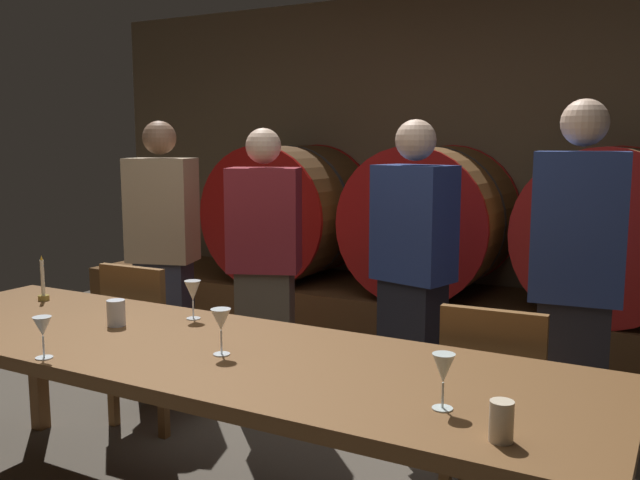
# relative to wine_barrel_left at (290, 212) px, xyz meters

# --- Properties ---
(back_wall) EXTENTS (5.87, 0.24, 2.54)m
(back_wall) POSITION_rel_wine_barrel_left_xyz_m (1.05, 0.55, 0.28)
(back_wall) COLOR brown
(back_wall) RESTS_ON ground
(barrel_shelf) EXTENTS (5.28, 0.90, 0.51)m
(barrel_shelf) POSITION_rel_wine_barrel_left_xyz_m (1.05, 0.00, -0.74)
(barrel_shelf) COLOR brown
(barrel_shelf) RESTS_ON ground
(wine_barrel_left) EXTENTS (0.98, 0.86, 0.98)m
(wine_barrel_left) POSITION_rel_wine_barrel_left_xyz_m (0.00, 0.00, 0.00)
(wine_barrel_left) COLOR #513319
(wine_barrel_left) RESTS_ON barrel_shelf
(wine_barrel_center) EXTENTS (0.98, 0.86, 0.98)m
(wine_barrel_center) POSITION_rel_wine_barrel_left_xyz_m (1.08, 0.00, 0.00)
(wine_barrel_center) COLOR brown
(wine_barrel_center) RESTS_ON barrel_shelf
(wine_barrel_right) EXTENTS (0.98, 0.86, 0.98)m
(wine_barrel_right) POSITION_rel_wine_barrel_left_xyz_m (2.16, 0.00, 0.00)
(wine_barrel_right) COLOR brown
(wine_barrel_right) RESTS_ON barrel_shelf
(dining_table) EXTENTS (2.96, 0.87, 0.76)m
(dining_table) POSITION_rel_wine_barrel_left_xyz_m (1.02, -2.31, -0.30)
(dining_table) COLOR brown
(dining_table) RESTS_ON ground
(chair_left) EXTENTS (0.41, 0.41, 0.88)m
(chair_left) POSITION_rel_wine_barrel_left_xyz_m (0.09, -1.61, -0.50)
(chair_left) COLOR brown
(chair_left) RESTS_ON ground
(chair_right) EXTENTS (0.42, 0.42, 0.88)m
(chair_right) POSITION_rel_wine_barrel_left_xyz_m (1.94, -1.63, -0.50)
(chair_right) COLOR brown
(chair_right) RESTS_ON ground
(guest_far_left) EXTENTS (0.43, 0.34, 1.62)m
(guest_far_left) POSITION_rel_wine_barrel_left_xyz_m (-0.17, -1.18, -0.17)
(guest_far_left) COLOR #33384C
(guest_far_left) RESTS_ON ground
(guest_center_left) EXTENTS (0.44, 0.37, 1.58)m
(guest_center_left) POSITION_rel_wine_barrel_left_xyz_m (0.54, -1.17, -0.19)
(guest_center_left) COLOR brown
(guest_center_left) RESTS_ON ground
(guest_center_right) EXTENTS (0.43, 0.33, 1.61)m
(guest_center_right) POSITION_rel_wine_barrel_left_xyz_m (1.36, -1.05, -0.17)
(guest_center_right) COLOR black
(guest_center_right) RESTS_ON ground
(guest_far_right) EXTENTS (0.40, 0.28, 1.69)m
(guest_far_right) POSITION_rel_wine_barrel_left_xyz_m (2.15, -1.15, -0.13)
(guest_far_right) COLOR black
(guest_far_right) RESTS_ON ground
(candle_center) EXTENTS (0.05, 0.05, 0.22)m
(candle_center) POSITION_rel_wine_barrel_left_xyz_m (-0.12, -2.09, -0.18)
(candle_center) COLOR olive
(candle_center) RESTS_ON dining_table
(wine_glass_far_left) EXTENTS (0.06, 0.06, 0.15)m
(wine_glass_far_left) POSITION_rel_wine_barrel_left_xyz_m (0.61, -2.69, -0.13)
(wine_glass_far_left) COLOR white
(wine_glass_far_left) RESTS_ON dining_table
(wine_glass_center_left) EXTENTS (0.07, 0.07, 0.17)m
(wine_glass_center_left) POSITION_rel_wine_barrel_left_xyz_m (0.73, -2.01, -0.12)
(wine_glass_center_left) COLOR white
(wine_glass_center_left) RESTS_ON dining_table
(wine_glass_center_right) EXTENTS (0.07, 0.07, 0.17)m
(wine_glass_center_right) POSITION_rel_wine_barrel_left_xyz_m (1.14, -2.36, -0.11)
(wine_glass_center_right) COLOR white
(wine_glass_center_right) RESTS_ON dining_table
(wine_glass_far_right) EXTENTS (0.07, 0.07, 0.16)m
(wine_glass_far_right) POSITION_rel_wine_barrel_left_xyz_m (1.99, -2.46, -0.12)
(wine_glass_far_right) COLOR silver
(wine_glass_far_right) RESTS_ON dining_table
(cup_left) EXTENTS (0.07, 0.07, 0.11)m
(cup_left) POSITION_rel_wine_barrel_left_xyz_m (0.52, -2.25, -0.18)
(cup_left) COLOR silver
(cup_left) RESTS_ON dining_table
(cup_right) EXTENTS (0.06, 0.06, 0.11)m
(cup_right) POSITION_rel_wine_barrel_left_xyz_m (2.19, -2.60, -0.18)
(cup_right) COLOR beige
(cup_right) RESTS_ON dining_table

